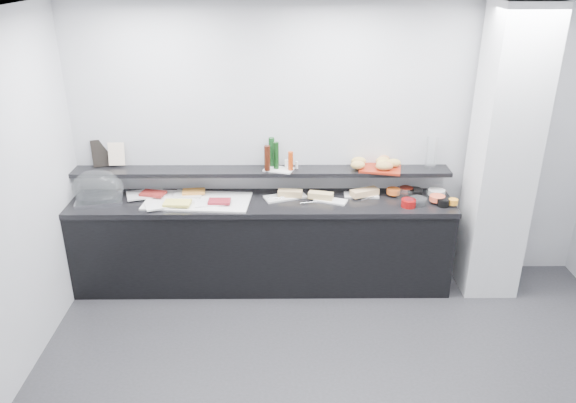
{
  "coord_description": "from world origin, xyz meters",
  "views": [
    {
      "loc": [
        -0.49,
        -3.15,
        3.02
      ],
      "look_at": [
        -0.45,
        1.45,
        1.0
      ],
      "focal_mm": 35.0,
      "sensor_mm": 36.0,
      "label": 1
    }
  ],
  "objects_px": {
    "condiment_tray": "(279,169)",
    "cloche_base": "(99,200)",
    "sandwich_plate_mid": "(331,200)",
    "carafe": "(431,153)",
    "framed_print": "(103,153)",
    "bread_tray": "(380,169)"
  },
  "relations": [
    {
      "from": "cloche_base",
      "to": "carafe",
      "type": "bearing_deg",
      "value": -7.13
    },
    {
      "from": "condiment_tray",
      "to": "cloche_base",
      "type": "bearing_deg",
      "value": -155.14
    },
    {
      "from": "sandwich_plate_mid",
      "to": "framed_print",
      "type": "height_order",
      "value": "framed_print"
    },
    {
      "from": "cloche_base",
      "to": "condiment_tray",
      "type": "height_order",
      "value": "condiment_tray"
    },
    {
      "from": "framed_print",
      "to": "bread_tray",
      "type": "distance_m",
      "value": 2.67
    },
    {
      "from": "sandwich_plate_mid",
      "to": "condiment_tray",
      "type": "height_order",
      "value": "condiment_tray"
    },
    {
      "from": "framed_print",
      "to": "bread_tray",
      "type": "relative_size",
      "value": 0.68
    },
    {
      "from": "cloche_base",
      "to": "bread_tray",
      "type": "xyz_separation_m",
      "value": [
        2.65,
        0.18,
        0.24
      ]
    },
    {
      "from": "framed_print",
      "to": "condiment_tray",
      "type": "height_order",
      "value": "framed_print"
    },
    {
      "from": "sandwich_plate_mid",
      "to": "carafe",
      "type": "height_order",
      "value": "carafe"
    },
    {
      "from": "cloche_base",
      "to": "framed_print",
      "type": "bearing_deg",
      "value": 81.4
    },
    {
      "from": "carafe",
      "to": "sandwich_plate_mid",
      "type": "bearing_deg",
      "value": -166.88
    },
    {
      "from": "cloche_base",
      "to": "bread_tray",
      "type": "bearing_deg",
      "value": -7.47
    },
    {
      "from": "sandwich_plate_mid",
      "to": "carafe",
      "type": "xyz_separation_m",
      "value": [
        0.97,
        0.23,
        0.39
      ]
    },
    {
      "from": "condiment_tray",
      "to": "bread_tray",
      "type": "height_order",
      "value": "bread_tray"
    },
    {
      "from": "sandwich_plate_mid",
      "to": "bread_tray",
      "type": "height_order",
      "value": "bread_tray"
    },
    {
      "from": "cloche_base",
      "to": "bread_tray",
      "type": "distance_m",
      "value": 2.67
    },
    {
      "from": "condiment_tray",
      "to": "sandwich_plate_mid",
      "type": "bearing_deg",
      "value": -0.61
    },
    {
      "from": "condiment_tray",
      "to": "bread_tray",
      "type": "bearing_deg",
      "value": 18.78
    },
    {
      "from": "bread_tray",
      "to": "carafe",
      "type": "xyz_separation_m",
      "value": [
        0.49,
        0.05,
        0.14
      ]
    },
    {
      "from": "cloche_base",
      "to": "framed_print",
      "type": "distance_m",
      "value": 0.48
    },
    {
      "from": "sandwich_plate_mid",
      "to": "condiment_tray",
      "type": "xyz_separation_m",
      "value": [
        -0.49,
        0.17,
        0.25
      ]
    }
  ]
}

